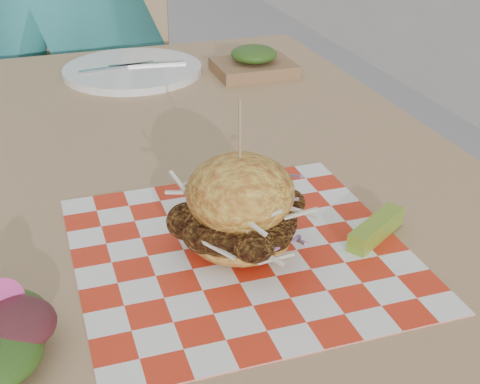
# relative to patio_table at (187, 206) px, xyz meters

# --- Properties ---
(patio_table) EXTENTS (0.80, 1.20, 0.75)m
(patio_table) POSITION_rel_patio_table_xyz_m (0.00, 0.00, 0.00)
(patio_table) COLOR tan
(patio_table) RESTS_ON ground
(patio_chair) EXTENTS (0.52, 0.52, 0.95)m
(patio_chair) POSITION_rel_patio_table_xyz_m (0.03, 0.96, -0.12)
(patio_chair) COLOR tan
(patio_chair) RESTS_ON ground
(paper_liner) EXTENTS (0.36, 0.36, 0.00)m
(paper_liner) POSITION_rel_patio_table_xyz_m (-0.00, -0.26, 0.08)
(paper_liner) COLOR red
(paper_liner) RESTS_ON patio_table
(sandwich) EXTENTS (0.16, 0.16, 0.18)m
(sandwich) POSITION_rel_patio_table_xyz_m (-0.00, -0.26, 0.13)
(sandwich) COLOR gold
(sandwich) RESTS_ON paper_liner
(pickle_spear) EXTENTS (0.09, 0.07, 0.02)m
(pickle_spear) POSITION_rel_patio_table_xyz_m (0.16, -0.28, 0.09)
(pickle_spear) COLOR olive
(pickle_spear) RESTS_ON paper_liner
(place_setting) EXTENTS (0.27, 0.27, 0.02)m
(place_setting) POSITION_rel_patio_table_xyz_m (0.00, 0.42, 0.09)
(place_setting) COLOR white
(place_setting) RESTS_ON patio_table
(kraft_tray) EXTENTS (0.15, 0.12, 0.06)m
(kraft_tray) POSITION_rel_patio_table_xyz_m (0.22, 0.34, 0.10)
(kraft_tray) COLOR brown
(kraft_tray) RESTS_ON patio_table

